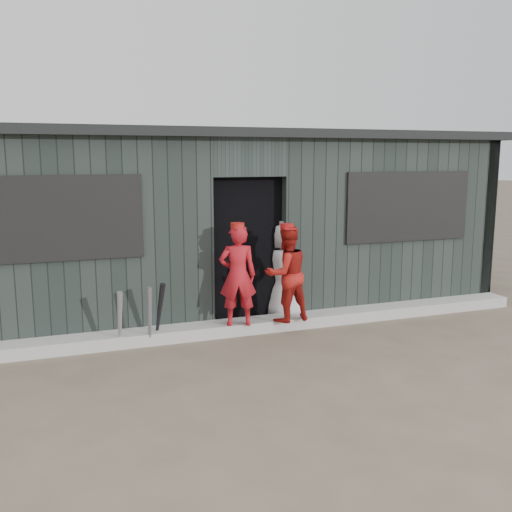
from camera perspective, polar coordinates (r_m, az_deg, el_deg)
name	(u,v)px	position (r m, az deg, el deg)	size (l,w,h in m)	color
ground	(316,381)	(5.98, 6.02, -12.32)	(80.00, 80.00, 0.00)	brown
curb	(255,325)	(7.54, -0.05, -6.92)	(8.00, 0.36, 0.15)	#A8A8A2
bat_left	(120,320)	(6.89, -13.46, -6.25)	(0.07, 0.07, 0.76)	#9B9BA3
bat_mid	(150,317)	(6.93, -10.59, -6.01)	(0.07, 0.07, 0.75)	gray
bat_right	(159,313)	(7.02, -9.64, -5.62)	(0.07, 0.07, 0.82)	black
player_red_left	(238,275)	(7.14, -1.84, -1.96)	(0.47, 0.31, 1.28)	#AF151E
player_red_right	(286,274)	(7.34, 3.05, -1.78)	(0.61, 0.47, 1.25)	#9F1813
player_grey_back	(285,272)	(7.88, 2.88, -1.61)	(0.67, 0.44, 1.37)	beige
dugout	(219,220)	(8.87, -3.76, 3.60)	(8.30, 3.30, 2.62)	black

